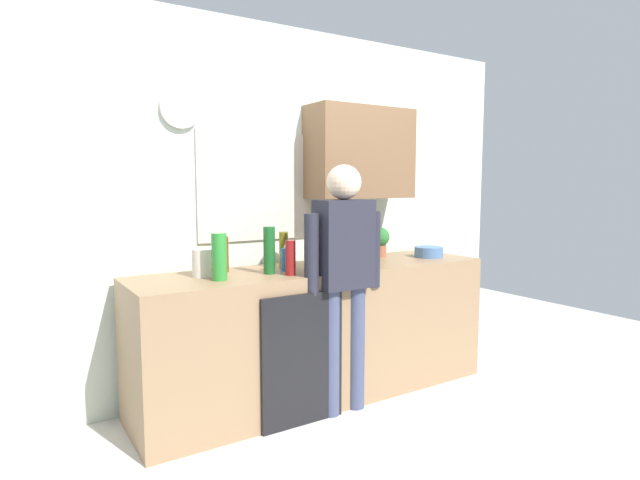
{
  "coord_description": "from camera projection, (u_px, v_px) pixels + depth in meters",
  "views": [
    {
      "loc": [
        -1.88,
        -2.67,
        1.48
      ],
      "look_at": [
        -0.02,
        0.25,
        1.1
      ],
      "focal_mm": 29.13,
      "sensor_mm": 36.0,
      "label": 1
    }
  ],
  "objects": [
    {
      "name": "bottle_olive_oil",
      "position": [
        284.0,
        250.0,
        3.47
      ],
      "size": [
        0.06,
        0.06,
        0.25
      ],
      "primitive_type": "cylinder",
      "color": "olive",
      "rests_on": "kitchen_counter"
    },
    {
      "name": "bottle_green_wine",
      "position": [
        269.0,
        250.0,
        3.28
      ],
      "size": [
        0.07,
        0.07,
        0.3
      ],
      "primitive_type": "cylinder",
      "color": "#195923",
      "rests_on": "kitchen_counter"
    },
    {
      "name": "dish_soap",
      "position": [
        285.0,
        259.0,
        3.38
      ],
      "size": [
        0.06,
        0.06,
        0.18
      ],
      "color": "blue",
      "rests_on": "kitchen_counter"
    },
    {
      "name": "kitchen_counter",
      "position": [
        318.0,
        332.0,
        3.61
      ],
      "size": [
        2.54,
        0.64,
        0.91
      ],
      "primitive_type": "cube",
      "color": "#937251",
      "rests_on": "ground_plane"
    },
    {
      "name": "bottle_red_vinegar",
      "position": [
        290.0,
        258.0,
        3.23
      ],
      "size": [
        0.06,
        0.06,
        0.22
      ],
      "primitive_type": "cylinder",
      "color": "maroon",
      "rests_on": "kitchen_counter"
    },
    {
      "name": "coffee_maker",
      "position": [
        325.0,
        247.0,
        3.49
      ],
      "size": [
        0.2,
        0.2,
        0.33
      ],
      "color": "black",
      "rests_on": "kitchen_counter"
    },
    {
      "name": "ground_plane",
      "position": [
        343.0,
        410.0,
        3.4
      ],
      "size": [
        8.0,
        8.0,
        0.0
      ],
      "primitive_type": "plane",
      "color": "silver"
    },
    {
      "name": "dishwasher_panel",
      "position": [
        303.0,
        360.0,
        3.16
      ],
      "size": [
        0.56,
        0.02,
        0.82
      ],
      "primitive_type": "cube",
      "color": "black",
      "rests_on": "ground_plane"
    },
    {
      "name": "potted_plant",
      "position": [
        380.0,
        240.0,
        4.06
      ],
      "size": [
        0.15,
        0.15,
        0.23
      ],
      "color": "#9E5638",
      "rests_on": "kitchen_counter"
    },
    {
      "name": "storage_canister",
      "position": [
        203.0,
        263.0,
        3.19
      ],
      "size": [
        0.14,
        0.14,
        0.17
      ],
      "primitive_type": "cylinder",
      "color": "silver",
      "rests_on": "kitchen_counter"
    },
    {
      "name": "bottle_clear_soda",
      "position": [
        219.0,
        257.0,
        3.06
      ],
      "size": [
        0.09,
        0.09,
        0.28
      ],
      "primitive_type": "cylinder",
      "color": "#2D8C33",
      "rests_on": "kitchen_counter"
    },
    {
      "name": "back_wall_assembly",
      "position": [
        297.0,
        200.0,
        3.88
      ],
      "size": [
        4.14,
        0.42,
        2.6
      ],
      "color": "silver",
      "rests_on": "ground_plane"
    },
    {
      "name": "mixing_bowl",
      "position": [
        429.0,
        252.0,
        4.04
      ],
      "size": [
        0.22,
        0.22,
        0.08
      ],
      "primitive_type": "cylinder",
      "color": "#4C72A5",
      "rests_on": "kitchen_counter"
    },
    {
      "name": "person_at_sink",
      "position": [
        344.0,
        268.0,
        3.3
      ],
      "size": [
        0.57,
        0.22,
        1.6
      ],
      "rotation": [
        0.0,
        0.0,
        0.09
      ],
      "color": "#3F4766",
      "rests_on": "ground_plane"
    },
    {
      "name": "bottle_amber_beer",
      "position": [
        224.0,
        254.0,
        3.35
      ],
      "size": [
        0.06,
        0.06,
        0.23
      ],
      "primitive_type": "cylinder",
      "color": "brown",
      "rests_on": "kitchen_counter"
    },
    {
      "name": "cup_yellow_cup",
      "position": [
        372.0,
        259.0,
        3.65
      ],
      "size": [
        0.07,
        0.07,
        0.08
      ],
      "primitive_type": "cylinder",
      "color": "yellow",
      "rests_on": "kitchen_counter"
    }
  ]
}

